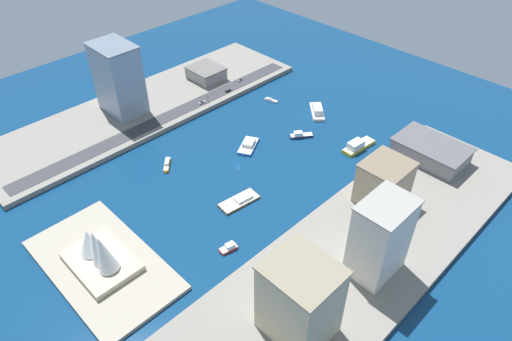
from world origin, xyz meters
TOP-DOWN VIEW (x-y plane):
  - ground_plane at (0.00, 0.00)m, footprint 440.00×440.00m
  - quay_west at (-96.59, 0.00)m, footprint 70.00×240.00m
  - quay_east at (96.59, 0.00)m, footprint 70.00×240.00m
  - peninsula_point at (-11.61, 101.26)m, footprint 82.66×44.81m
  - road_strip at (72.50, 0.00)m, footprint 11.99×228.00m
  - sailboat_small_white at (39.49, -71.22)m, footprint 11.27×5.72m
  - ferry_white_commuter at (3.99, -82.76)m, footprint 22.70×21.97m
  - patrol_launch_navy at (-7.09, -51.70)m, footprint 12.70×15.51m
  - barge_flat_brown at (-25.18, 21.71)m, footprint 12.47×25.05m
  - water_taxi_orange at (30.74, 31.50)m, footprint 12.42×11.89m
  - catamaran_blue at (9.58, -18.61)m, footprint 17.84×21.95m
  - tugboat_red at (-47.19, 50.06)m, footprint 6.13×10.59m
  - ferry_yellow_fast at (-42.22, -67.93)m, footprint 9.58×26.77m
  - carpark_squat_concrete at (96.97, -56.18)m, footprint 26.44×23.34m
  - apartment_midrise_tan at (-82.13, -32.90)m, footprint 23.34×25.63m
  - office_block_beige at (-102.30, 60.55)m, footprint 28.51×25.31m
  - tower_tall_glass at (102.44, 16.33)m, footprint 32.75×23.84m
  - warehouse_low_gray at (-81.81, -87.97)m, footprint 43.54×28.36m
  - hotel_broad_white at (-106.89, 10.59)m, footprint 19.43×26.45m
  - sedan_silver at (75.21, -72.82)m, footprint 1.89×4.53m
  - van_white at (69.65, -28.87)m, footprint 2.14×5.02m
  - suv_black at (68.92, -54.36)m, footprint 1.97×4.84m
  - traffic_light_waterfront at (65.44, -31.64)m, footprint 0.36×0.36m
  - opera_landmark at (-11.08, 101.26)m, footprint 36.58×26.19m
  - park_tree_cluster at (-85.99, -12.51)m, footprint 7.53×12.75m

SIDE VIEW (x-z plane):
  - ground_plane at x=0.00m, z-range 0.00..0.00m
  - sailboat_small_white at x=39.49m, z-range -4.12..6.03m
  - peninsula_point at x=-11.61m, z-range 0.00..2.00m
  - barge_flat_brown at x=-25.18m, z-range -0.42..2.56m
  - tugboat_red at x=-47.19m, z-range -0.41..3.07m
  - water_taxi_orange at x=30.74m, z-range -0.35..3.02m
  - patrol_launch_navy at x=-7.09m, z-range -0.60..3.50m
  - catamaran_blue at x=9.58m, z-range -0.56..3.53m
  - quay_west at x=-96.59m, z-range 0.00..3.28m
  - quay_east at x=96.59m, z-range 0.00..3.28m
  - ferry_white_commuter at x=3.99m, z-range -0.72..5.47m
  - ferry_yellow_fast at x=-42.22m, z-range -0.81..5.72m
  - road_strip at x=72.50m, z-range 3.28..3.43m
  - sedan_silver at x=75.21m, z-range 3.42..4.88m
  - suv_black at x=68.92m, z-range 3.42..4.88m
  - van_white at x=69.65m, z-range 3.41..5.07m
  - traffic_light_waterfront at x=65.44m, z-range 4.37..10.87m
  - carpark_squat_concrete at x=96.97m, z-range 3.31..12.93m
  - warehouse_low_gray at x=-81.81m, z-range 3.31..14.18m
  - park_tree_cluster at x=-85.99m, z-range 4.41..13.25m
  - opera_landmark at x=-11.08m, z-range -1.42..20.88m
  - apartment_midrise_tan at x=-82.13m, z-range 3.31..29.02m
  - office_block_beige at x=-102.30m, z-range 3.31..41.97m
  - hotel_broad_white at x=-106.89m, z-range 3.31..45.33m
  - tower_tall_glass at x=102.44m, z-range 3.31..52.77m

